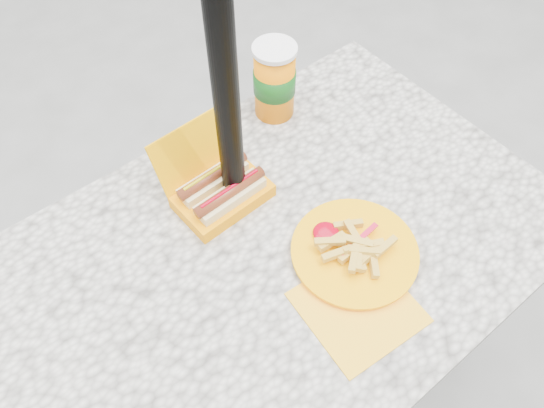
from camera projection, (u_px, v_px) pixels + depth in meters
ground at (277, 366)px, 1.72m from camera, size 60.00×60.00×0.00m
picnic_table at (280, 270)px, 1.20m from camera, size 1.20×0.80×0.75m
umbrella_pole at (224, 75)px, 0.91m from camera, size 0.05×0.05×2.20m
hotdog_box at (220, 189)px, 1.16m from camera, size 0.21×0.19×0.16m
fries_plate at (354, 255)px, 1.08m from camera, size 0.32×0.34×0.05m
soda_cup at (274, 81)px, 1.27m from camera, size 0.11×0.11×0.20m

